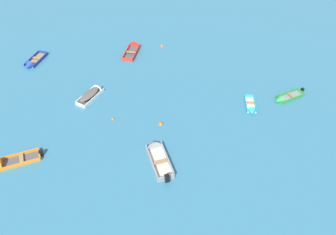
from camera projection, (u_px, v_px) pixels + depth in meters
rowboat_green_back_row_left at (284, 99)px, 36.32m from camera, size 3.64×2.92×1.04m
rowboat_grey_far_right at (156, 152)px, 30.66m from camera, size 3.19×4.80×1.40m
rowboat_orange_cluster_outer at (7, 163)px, 29.87m from camera, size 4.19×2.96×1.19m
rowboat_turquoise_foreground_center at (251, 109)px, 35.17m from camera, size 1.19×3.07×0.95m
rowboat_red_back_row_center at (134, 47)px, 43.88m from camera, size 1.74×4.35×1.27m
rowboat_deep_blue_cluster_inner at (32, 64)px, 41.17m from camera, size 1.92×3.90×1.21m
rowboat_white_far_back at (93, 92)px, 36.95m from camera, size 2.60×3.99×1.17m
mooring_buoy_between_boats_right at (113, 119)px, 34.23m from camera, size 0.30×0.30×0.30m
mooring_buoy_central at (161, 124)px, 33.70m from camera, size 0.45×0.45×0.45m
mooring_buoy_between_boats_left at (162, 46)px, 44.45m from camera, size 0.39×0.39×0.39m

